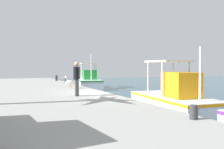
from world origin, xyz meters
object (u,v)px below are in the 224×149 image
mooring_bollard_second (66,81)px  mooring_bollard_third (194,112)px  fishing_boat_nearest (89,82)px  fisherman_standing (77,77)px  fishing_boat_second (174,99)px  mooring_bollard_nearest (56,78)px  pelican (70,82)px

mooring_bollard_second → mooring_bollard_third: bearing=0.0°
fishing_boat_nearest → fisherman_standing: 12.56m
mooring_bollard_second → fishing_boat_second: bearing=14.8°
mooring_bollard_nearest → mooring_bollard_second: mooring_bollard_nearest is taller
mooring_bollard_third → mooring_bollard_nearest: bearing=180.0°
fishing_boat_nearest → fisherman_standing: size_ratio=3.47×
fishing_boat_nearest → mooring_bollard_second: fishing_boat_nearest is taller
fishing_boat_second → fisherman_standing: bearing=-114.2°
mooring_bollard_nearest → mooring_bollard_third: bearing=0.0°
fishing_boat_nearest → fishing_boat_second: 13.62m
mooring_bollard_second → mooring_bollard_nearest: bearing=180.0°
fishing_boat_second → mooring_bollard_second: 10.96m
pelican → mooring_bollard_nearest: (-8.75, 0.82, -0.13)m
mooring_bollard_nearest → mooring_bollard_third: 19.18m
fishing_boat_nearest → fisherman_standing: fishing_boat_nearest is taller
fishing_boat_nearest → mooring_bollard_second: bearing=-44.6°
fishing_boat_nearest → mooring_bollard_second: size_ratio=12.17×
fisherman_standing → mooring_bollard_nearest: fisherman_standing is taller
pelican → mooring_bollard_second: bearing=169.8°
fishing_boat_second → fisherman_standing: size_ratio=3.27×
pelican → mooring_bollard_nearest: size_ratio=1.75×
mooring_bollard_nearest → mooring_bollard_second: (4.17, 0.00, -0.03)m
pelican → mooring_bollard_nearest: bearing=174.6°
mooring_bollard_nearest → mooring_bollard_second: bearing=0.0°
mooring_bollard_third → mooring_bollard_second: bearing=180.0°
fishing_boat_second → mooring_bollard_second: (-10.59, -2.80, 0.39)m
pelican → fishing_boat_nearest: bearing=153.4°
mooring_bollard_second → fishing_boat_nearest: bearing=135.4°
fishing_boat_second → mooring_bollard_nearest: (-14.76, -2.80, 0.42)m
fishing_boat_second → fisherman_standing: (-1.94, -4.31, 1.07)m
pelican → mooring_bollard_third: bearing=4.5°
fishing_boat_second → mooring_bollard_third: 5.24m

